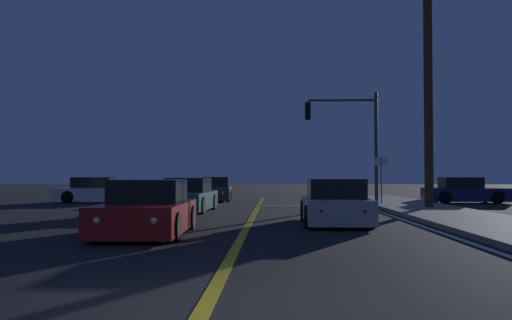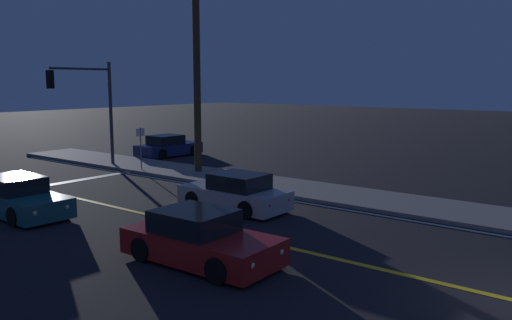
{
  "view_description": "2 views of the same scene",
  "coord_description": "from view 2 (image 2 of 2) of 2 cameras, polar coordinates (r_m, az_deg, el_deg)",
  "views": [
    {
      "loc": [
        0.76,
        -5.55,
        1.45
      ],
      "look_at": [
        -0.12,
        20.55,
        2.18
      ],
      "focal_mm": 37.98,
      "sensor_mm": 36.0,
      "label": 1
    },
    {
      "loc": [
        -11.69,
        -1.6,
        4.6
      ],
      "look_at": [
        1.87,
        9.01,
        2.04
      ],
      "focal_mm": 36.61,
      "sensor_mm": 36.0,
      "label": 2
    }
  ],
  "objects": [
    {
      "name": "car_parked_curb_silver",
      "position": [
        19.12,
        -2.27,
        -3.69
      ],
      "size": [
        1.93,
        4.16,
        1.34
      ],
      "rotation": [
        0.0,
        0.0,
        -0.01
      ],
      "color": "#B2B5BA",
      "rests_on": "ground"
    },
    {
      "name": "stop_bar",
      "position": [
        26.34,
        -18.27,
        -2.02
      ],
      "size": [
        5.19,
        0.5,
        0.01
      ],
      "primitive_type": "cube",
      "color": "silver",
      "rests_on": "ground"
    },
    {
      "name": "lane_line_edge_right",
      "position": [
        21.23,
        1.35,
        -4.04
      ],
      "size": [
        0.16,
        36.64,
        0.01
      ],
      "primitive_type": "cube",
      "color": "silver",
      "rests_on": "ground"
    },
    {
      "name": "lane_line_center",
      "position": [
        17.63,
        -8.36,
        -6.74
      ],
      "size": [
        0.2,
        36.64,
        0.01
      ],
      "primitive_type": "cube",
      "color": "gold",
      "rests_on": "ground"
    },
    {
      "name": "car_lead_oncoming_teal",
      "position": [
        20.21,
        -24.59,
        -3.79
      ],
      "size": [
        2.04,
        4.63,
        1.34
      ],
      "rotation": [
        0.0,
        0.0,
        3.1
      ],
      "color": "#195960",
      "rests_on": "ground"
    },
    {
      "name": "utility_pole_right",
      "position": [
        26.31,
        -6.49,
        9.86
      ],
      "size": [
        1.49,
        0.36,
        10.3
      ],
      "color": "#42301E",
      "rests_on": "ground"
    },
    {
      "name": "street_sign_corner",
      "position": [
        27.55,
        -12.49,
        1.93
      ],
      "size": [
        0.56,
        0.08,
        2.32
      ],
      "color": "slate",
      "rests_on": "ground"
    },
    {
      "name": "traffic_signal_near_right",
      "position": [
        29.02,
        -17.75,
        6.47
      ],
      "size": [
        3.73,
        0.28,
        5.71
      ],
      "rotation": [
        0.0,
        0.0,
        3.14
      ],
      "color": "#38383D",
      "rests_on": "ground"
    },
    {
      "name": "sidewalk_right",
      "position": [
        22.7,
        4.14,
        -3.07
      ],
      "size": [
        3.2,
        38.8,
        0.15
      ],
      "primitive_type": "cube",
      "color": "gray",
      "rests_on": "ground"
    },
    {
      "name": "car_side_waiting_navy",
      "position": [
        33.38,
        -9.58,
        1.42
      ],
      "size": [
        4.26,
        2.04,
        1.34
      ],
      "rotation": [
        0.0,
        0.0,
        -1.6
      ],
      "color": "navy",
      "rests_on": "ground"
    },
    {
      "name": "car_mid_block_red",
      "position": [
        13.69,
        -6.13,
        -8.66
      ],
      "size": [
        2.08,
        4.26,
        1.34
      ],
      "rotation": [
        0.0,
        0.0,
        3.17
      ],
      "color": "maroon",
      "rests_on": "ground"
    }
  ]
}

